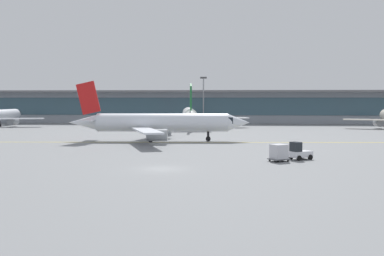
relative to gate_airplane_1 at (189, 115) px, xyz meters
name	(u,v)px	position (x,y,z in m)	size (l,w,h in m)	color
ground_plane	(162,169)	(2.07, -66.74, -3.16)	(400.00, 400.00, 0.00)	gray
taxiway_centreline_stripe	(161,142)	(-1.85, -38.53, -3.16)	(110.00, 0.36, 0.01)	yellow
terminal_concourse	(202,106)	(2.07, 23.28, 1.76)	(196.00, 11.00, 9.60)	#8C939E
gate_airplane_1	(189,115)	(0.00, 0.00, 0.00)	(29.47, 31.85, 10.54)	white
taxiing_regional_jet	(160,123)	(-2.24, -36.55, -0.13)	(30.58, 28.40, 10.13)	silver
baggage_tug	(299,152)	(17.15, -58.71, -2.27)	(2.95, 2.60, 2.10)	silver
cargo_dolly_lead	(279,152)	(14.61, -60.32, -2.11)	(2.63, 2.48, 1.94)	#595B60
apron_light_mast_1	(203,98)	(2.83, 15.75, 4.17)	(1.80, 0.36, 13.30)	gray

